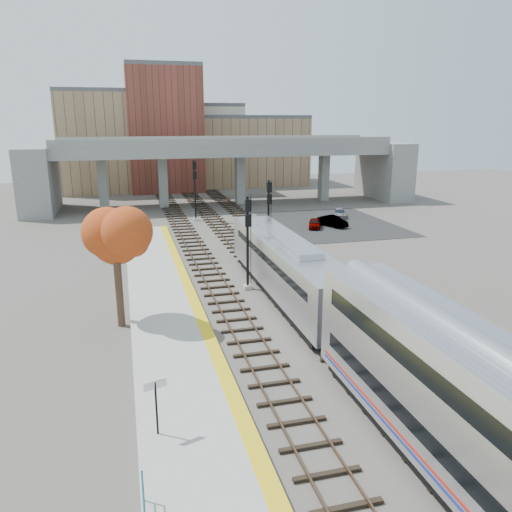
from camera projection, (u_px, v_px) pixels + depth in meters
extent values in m
plane|color=#47423D|center=(298.00, 330.00, 29.29)|extent=(160.00, 160.00, 0.00)
cube|color=#9E9E99|center=(174.00, 340.00, 27.45)|extent=(4.50, 60.00, 0.35)
cube|color=yellow|center=(208.00, 334.00, 27.87)|extent=(0.70, 60.00, 0.01)
cube|color=black|center=(208.00, 272.00, 40.13)|extent=(2.50, 95.00, 0.14)
cube|color=brown|center=(200.00, 271.00, 39.92)|extent=(0.07, 95.00, 0.14)
cube|color=brown|center=(217.00, 270.00, 40.28)|extent=(0.07, 95.00, 0.14)
cube|color=black|center=(259.00, 268.00, 41.17)|extent=(2.50, 95.00, 0.14)
cube|color=brown|center=(250.00, 267.00, 40.96)|extent=(0.07, 95.00, 0.14)
cube|color=brown|center=(267.00, 266.00, 41.32)|extent=(0.07, 95.00, 0.14)
cube|color=black|center=(304.00, 264.00, 42.16)|extent=(2.50, 95.00, 0.14)
cube|color=brown|center=(296.00, 264.00, 41.95)|extent=(0.07, 95.00, 0.14)
cube|color=brown|center=(312.00, 263.00, 42.31)|extent=(0.07, 95.00, 0.14)
cube|color=slate|center=(226.00, 150.00, 70.40)|extent=(46.00, 10.00, 1.50)
cube|color=slate|center=(233.00, 142.00, 65.60)|extent=(46.00, 0.20, 1.00)
cube|color=slate|center=(219.00, 139.00, 74.54)|extent=(46.00, 0.20, 1.00)
cube|color=slate|center=(103.00, 184.00, 67.32)|extent=(1.20, 1.60, 7.00)
cube|color=slate|center=(163.00, 182.00, 69.30)|extent=(1.20, 1.60, 7.00)
cube|color=slate|center=(240.00, 179.00, 72.03)|extent=(1.20, 1.60, 7.00)
cube|color=slate|center=(324.00, 177.00, 75.24)|extent=(1.20, 1.60, 7.00)
cube|color=slate|center=(39.00, 180.00, 65.14)|extent=(4.00, 12.00, 8.50)
cube|color=slate|center=(384.00, 170.00, 77.52)|extent=(4.00, 12.00, 8.50)
cube|color=#9B7B5A|center=(116.00, 143.00, 85.26)|extent=(18.00, 14.00, 16.00)
cube|color=#4C4C4F|center=(113.00, 92.00, 83.05)|extent=(18.00, 14.00, 0.60)
cube|color=beige|center=(194.00, 146.00, 93.65)|extent=(16.00, 16.00, 14.00)
cube|color=#4C4C4F|center=(193.00, 106.00, 91.71)|extent=(16.00, 16.00, 0.60)
cube|color=brown|center=(165.00, 131.00, 83.91)|extent=(12.00, 10.00, 20.00)
cube|color=#4C4C4F|center=(162.00, 66.00, 81.17)|extent=(12.00, 10.00, 0.60)
cube|color=#9B7B5A|center=(248.00, 151.00, 94.52)|extent=(20.00, 14.00, 12.00)
cube|color=#4C4C4F|center=(248.00, 117.00, 92.85)|extent=(20.00, 14.00, 0.60)
cube|color=black|center=(330.00, 224.00, 58.84)|extent=(14.00, 18.00, 0.04)
cube|color=#A8AAB2|center=(286.00, 265.00, 33.92)|extent=(3.00, 19.00, 3.20)
cube|color=black|center=(251.00, 228.00, 42.63)|extent=(2.20, 0.06, 1.10)
cube|color=black|center=(286.00, 257.00, 33.76)|extent=(3.02, 16.15, 0.50)
cube|color=black|center=(286.00, 291.00, 34.41)|extent=(2.70, 17.10, 0.50)
cube|color=#A8AAB2|center=(287.00, 239.00, 33.44)|extent=(1.60, 9.50, 0.40)
cube|color=#9E9E99|center=(248.00, 287.00, 36.26)|extent=(0.60, 0.60, 0.30)
cylinder|color=black|center=(248.00, 244.00, 35.40)|extent=(0.19, 0.19, 6.75)
cube|color=black|center=(248.00, 206.00, 34.43)|extent=(0.43, 0.18, 0.87)
cube|color=black|center=(248.00, 221.00, 34.71)|extent=(0.43, 0.18, 0.87)
cube|color=#9E9E99|center=(268.00, 253.00, 45.42)|extent=(0.60, 0.60, 0.30)
cylinder|color=black|center=(268.00, 218.00, 44.56)|extent=(0.19, 0.19, 6.76)
cube|color=black|center=(269.00, 187.00, 43.59)|extent=(0.43, 0.18, 0.87)
cube|color=black|center=(269.00, 199.00, 43.87)|extent=(0.43, 0.18, 0.87)
cube|color=#9E9E99|center=(196.00, 219.00, 60.63)|extent=(0.60, 0.60, 0.30)
cylinder|color=black|center=(195.00, 191.00, 59.70)|extent=(0.21, 0.21, 7.29)
cube|color=black|center=(194.00, 165.00, 58.67)|extent=(0.47, 0.18, 0.94)
cube|color=black|center=(195.00, 175.00, 58.97)|extent=(0.47, 0.18, 0.94)
cylinder|color=black|center=(156.00, 408.00, 18.74)|extent=(0.08, 0.08, 2.20)
cube|color=white|center=(155.00, 384.00, 18.48)|extent=(0.87, 0.33, 0.35)
cylinder|color=#382619|center=(119.00, 286.00, 29.19)|extent=(0.44, 0.44, 4.96)
ellipsoid|color=#BD5F19|center=(115.00, 239.00, 28.44)|extent=(3.60, 3.60, 3.54)
imported|color=#99999E|center=(315.00, 223.00, 56.17)|extent=(2.39, 3.46, 1.09)
imported|color=#99999E|center=(333.00, 221.00, 56.94)|extent=(2.77, 3.97, 1.24)
imported|color=#99999E|center=(339.00, 213.00, 62.24)|extent=(2.80, 4.03, 1.08)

